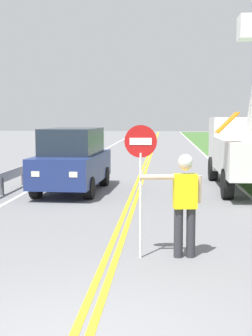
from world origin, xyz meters
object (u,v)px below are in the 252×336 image
object	(u,v)px
stop_sign_paddle	(141,161)
oncoming_suv_nearest	(73,160)
flagger_worker	(184,199)
utility_bucket_truck	(248,147)

from	to	relation	value
stop_sign_paddle	oncoming_suv_nearest	xyz separation A→B (m)	(-2.61, 7.32, -0.65)
flagger_worker	utility_bucket_truck	distance (m)	9.06
oncoming_suv_nearest	flagger_worker	bearing A→B (deg)	-64.97
flagger_worker	oncoming_suv_nearest	bearing A→B (deg)	115.03
stop_sign_paddle	utility_bucket_truck	distance (m)	9.39
utility_bucket_truck	oncoming_suv_nearest	bearing A→B (deg)	-166.35
stop_sign_paddle	oncoming_suv_nearest	size ratio (longest dim) A/B	0.50
stop_sign_paddle	utility_bucket_truck	bearing A→B (deg)	69.08
flagger_worker	utility_bucket_truck	world-z (taller)	utility_bucket_truck
utility_bucket_truck	oncoming_suv_nearest	world-z (taller)	utility_bucket_truck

